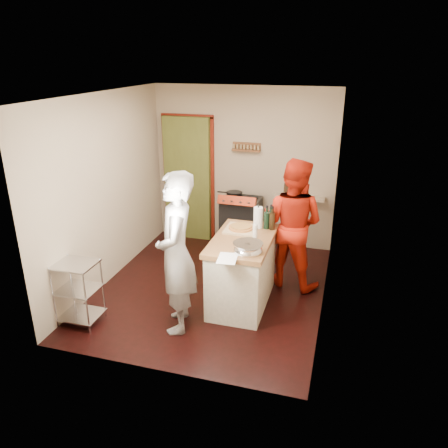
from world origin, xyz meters
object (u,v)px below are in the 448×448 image
Objects in this scene: wire_shelving at (78,290)px; person_stripe at (176,254)px; island at (242,269)px; stove at (241,223)px; person_red at (292,224)px.

person_stripe is at bearing 12.62° from wire_shelving.
person_stripe is (-0.60, -0.72, 0.47)m from island.
island is at bearing 122.70° from person_stripe.
person_stripe reaches higher than island.
person_stripe is (1.17, 0.26, 0.51)m from wire_shelving.
stove is at bearing 158.58° from person_stripe.
stove is at bearing 63.15° from wire_shelving.
wire_shelving is at bearing -151.00° from island.
person_red is (2.28, 1.68, 0.46)m from wire_shelving.
island is at bearing -75.22° from stove.
wire_shelving is 2.87m from person_red.
person_stripe is at bearing -93.94° from stove.
wire_shelving is (-1.33, -2.62, -0.01)m from stove.
wire_shelving is at bearing 52.30° from person_red.
wire_shelving is at bearing -94.86° from person_stripe.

